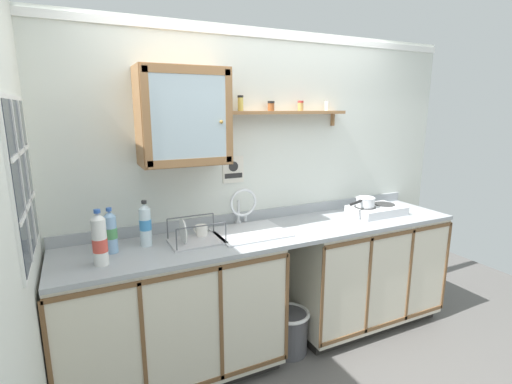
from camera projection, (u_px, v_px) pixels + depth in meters
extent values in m
plane|color=#565451|center=(292.00, 367.00, 2.75)|extent=(6.06, 6.06, 0.00)
cube|color=silver|center=(256.00, 189.00, 3.01)|extent=(3.66, 0.05, 2.42)
cube|color=white|center=(258.00, 34.00, 2.74)|extent=(3.66, 0.02, 0.05)
cube|color=silver|center=(14.00, 265.00, 1.55)|extent=(0.05, 3.38, 2.42)
cube|color=black|center=(174.00, 369.00, 2.67)|extent=(1.40, 0.55, 0.08)
cube|color=beige|center=(172.00, 311.00, 2.54)|extent=(1.43, 0.61, 0.85)
cube|color=brown|center=(181.00, 275.00, 2.18)|extent=(1.43, 0.01, 0.03)
cube|color=brown|center=(49.00, 370.00, 1.96)|extent=(0.02, 0.01, 0.79)
cube|color=brown|center=(143.00, 346.00, 2.17)|extent=(0.02, 0.01, 0.79)
cube|color=brown|center=(221.00, 325.00, 2.37)|extent=(0.02, 0.01, 0.79)
cube|color=brown|center=(287.00, 308.00, 2.57)|extent=(0.02, 0.01, 0.79)
cube|color=black|center=(358.00, 314.00, 3.37)|extent=(1.27, 0.55, 0.08)
cube|color=beige|center=(363.00, 267.00, 3.24)|extent=(1.30, 0.61, 0.85)
cube|color=brown|center=(394.00, 235.00, 2.89)|extent=(1.30, 0.01, 0.03)
cube|color=brown|center=(386.00, 324.00, 3.05)|extent=(1.30, 0.01, 0.03)
cube|color=brown|center=(322.00, 299.00, 2.70)|extent=(0.02, 0.01, 0.79)
cube|color=brown|center=(369.00, 287.00, 2.88)|extent=(0.02, 0.01, 0.79)
cube|color=brown|center=(410.00, 276.00, 3.06)|extent=(0.02, 0.01, 0.79)
cube|color=brown|center=(446.00, 267.00, 3.25)|extent=(0.02, 0.01, 0.79)
cube|color=#9EA3A8|center=(276.00, 232.00, 2.78)|extent=(3.02, 0.64, 0.03)
cube|color=#9EA3A8|center=(258.00, 215.00, 3.03)|extent=(3.02, 0.02, 0.08)
cube|color=silver|center=(250.00, 232.00, 2.71)|extent=(0.50, 0.42, 0.01)
cube|color=slate|center=(250.00, 247.00, 2.73)|extent=(0.42, 0.34, 0.01)
cube|color=slate|center=(240.00, 233.00, 2.88)|extent=(0.42, 0.01, 0.11)
cube|color=slate|center=(261.00, 248.00, 2.57)|extent=(0.42, 0.01, 0.11)
cylinder|color=#4C4C51|center=(250.00, 247.00, 2.73)|extent=(0.04, 0.04, 0.01)
cylinder|color=silver|center=(238.00, 223.00, 2.91)|extent=(0.05, 0.05, 0.02)
cylinder|color=silver|center=(238.00, 211.00, 2.89)|extent=(0.02, 0.02, 0.17)
torus|color=silver|center=(243.00, 203.00, 2.79)|extent=(0.21, 0.02, 0.21)
cylinder|color=silver|center=(245.00, 218.00, 2.93)|extent=(0.02, 0.02, 0.06)
cube|color=silver|center=(376.00, 210.00, 3.19)|extent=(0.44, 0.29, 0.07)
cylinder|color=#2D2D2D|center=(365.00, 207.00, 3.15)|extent=(0.18, 0.18, 0.01)
cylinder|color=#2D2D2D|center=(384.00, 204.00, 3.24)|extent=(0.18, 0.18, 0.01)
cylinder|color=black|center=(378.00, 216.00, 3.02)|extent=(0.03, 0.02, 0.03)
cylinder|color=black|center=(398.00, 213.00, 3.11)|extent=(0.03, 0.02, 0.03)
cylinder|color=silver|center=(365.00, 202.00, 3.14)|extent=(0.15, 0.15, 0.07)
torus|color=silver|center=(366.00, 198.00, 3.13)|extent=(0.16, 0.16, 0.01)
cylinder|color=black|center=(356.00, 203.00, 3.02)|extent=(0.17, 0.08, 0.02)
cylinder|color=#8CB7E0|center=(111.00, 235.00, 2.32)|extent=(0.07, 0.07, 0.23)
cone|color=#8CB7E0|center=(109.00, 214.00, 2.29)|extent=(0.07, 0.07, 0.03)
cylinder|color=#2D59B2|center=(109.00, 209.00, 2.28)|extent=(0.03, 0.03, 0.02)
cylinder|color=#4C9959|center=(111.00, 233.00, 2.32)|extent=(0.08, 0.08, 0.07)
cylinder|color=white|center=(100.00, 242.00, 2.13)|extent=(0.08, 0.08, 0.27)
cone|color=white|center=(97.00, 216.00, 2.10)|extent=(0.08, 0.08, 0.04)
cylinder|color=#2D59B2|center=(97.00, 211.00, 2.09)|extent=(0.04, 0.04, 0.02)
cylinder|color=#D84C3F|center=(100.00, 245.00, 2.13)|extent=(0.08, 0.08, 0.08)
cylinder|color=silver|center=(146.00, 227.00, 2.44)|extent=(0.07, 0.07, 0.25)
cone|color=silver|center=(144.00, 206.00, 2.40)|extent=(0.07, 0.07, 0.03)
cylinder|color=#262626|center=(144.00, 202.00, 2.40)|extent=(0.03, 0.03, 0.02)
cylinder|color=#3F8CCC|center=(145.00, 225.00, 2.43)|extent=(0.08, 0.08, 0.07)
cube|color=#B2B2B7|center=(197.00, 241.00, 2.52)|extent=(0.36, 0.26, 0.01)
cylinder|color=#4C4F54|center=(176.00, 240.00, 2.33)|extent=(0.01, 0.01, 0.14)
cylinder|color=#4C4F54|center=(226.00, 232.00, 2.47)|extent=(0.01, 0.01, 0.14)
cylinder|color=#4C4F54|center=(167.00, 229.00, 2.55)|extent=(0.01, 0.01, 0.14)
cylinder|color=#4C4F54|center=(213.00, 223.00, 2.68)|extent=(0.01, 0.01, 0.14)
cylinder|color=#4C4F54|center=(202.00, 226.00, 2.39)|extent=(0.33, 0.01, 0.01)
cylinder|color=#4C4F54|center=(191.00, 216.00, 2.60)|extent=(0.33, 0.01, 0.01)
cylinder|color=white|center=(183.00, 232.00, 2.47)|extent=(0.01, 0.17, 0.17)
cylinder|color=white|center=(202.00, 231.00, 2.62)|extent=(0.08, 0.08, 0.09)
torus|color=white|center=(197.00, 229.00, 2.64)|extent=(0.04, 0.06, 0.06)
cube|color=#996B42|center=(183.00, 117.00, 2.47)|extent=(0.58, 0.30, 0.63)
cube|color=silver|center=(190.00, 117.00, 2.34)|extent=(0.48, 0.01, 0.52)
cube|color=#996B42|center=(146.00, 118.00, 2.23)|extent=(0.05, 0.01, 0.59)
cube|color=#996B42|center=(229.00, 117.00, 2.45)|extent=(0.05, 0.01, 0.59)
cube|color=#996B42|center=(188.00, 70.00, 2.28)|extent=(0.55, 0.01, 0.05)
cube|color=#996B42|center=(191.00, 162.00, 2.40)|extent=(0.55, 0.01, 0.05)
sphere|color=olive|center=(221.00, 122.00, 2.42)|extent=(0.02, 0.02, 0.02)
cube|color=#996B42|center=(286.00, 112.00, 2.89)|extent=(1.03, 0.14, 0.02)
cube|color=#996B42|center=(224.00, 121.00, 2.74)|extent=(0.02, 0.03, 0.10)
cube|color=#996B42|center=(333.00, 120.00, 3.16)|extent=(0.02, 0.03, 0.10)
cylinder|color=#E0C659|center=(240.00, 104.00, 2.71)|extent=(0.04, 0.04, 0.09)
cylinder|color=black|center=(240.00, 96.00, 2.70)|extent=(0.04, 0.04, 0.02)
cylinder|color=brown|center=(271.00, 107.00, 2.83)|extent=(0.05, 0.05, 0.06)
cylinder|color=black|center=(271.00, 102.00, 2.83)|extent=(0.05, 0.05, 0.02)
cylinder|color=tan|center=(301.00, 107.00, 2.94)|extent=(0.04, 0.04, 0.06)
cylinder|color=red|center=(301.00, 102.00, 2.93)|extent=(0.05, 0.05, 0.02)
cylinder|color=silver|center=(327.00, 107.00, 3.05)|extent=(0.04, 0.04, 0.06)
cylinder|color=white|center=(327.00, 102.00, 3.04)|extent=(0.04, 0.04, 0.02)
cube|color=silver|center=(233.00, 170.00, 2.86)|extent=(0.17, 0.01, 0.20)
cube|color=#262626|center=(234.00, 176.00, 2.87)|extent=(0.14, 0.00, 0.04)
cylinder|color=#262626|center=(233.00, 167.00, 2.85)|extent=(0.08, 0.00, 0.08)
cube|color=#262D38|center=(23.00, 180.00, 1.79)|extent=(0.01, 0.68, 0.74)
cube|color=white|center=(21.00, 180.00, 1.78)|extent=(0.02, 0.73, 0.78)
cube|color=white|center=(22.00, 184.00, 1.68)|extent=(0.01, 0.02, 0.74)
cube|color=white|center=(27.00, 175.00, 1.90)|extent=(0.01, 0.02, 0.74)
cube|color=white|center=(28.00, 206.00, 1.82)|extent=(0.01, 0.68, 0.02)
cube|color=white|center=(21.00, 152.00, 1.76)|extent=(0.01, 0.68, 0.02)
cylinder|color=#4C4C51|center=(289.00, 332.00, 2.89)|extent=(0.28, 0.28, 0.32)
torus|color=white|center=(289.00, 313.00, 2.85)|extent=(0.31, 0.31, 0.03)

